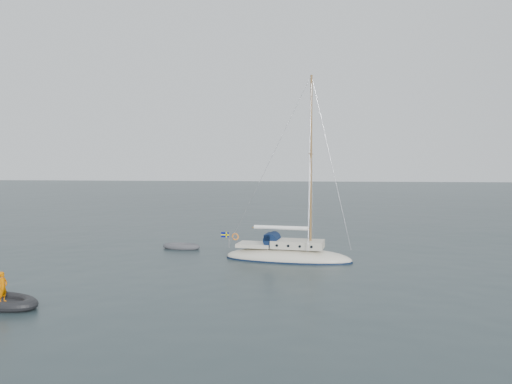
# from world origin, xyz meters

# --- Properties ---
(ground) EXTENTS (300.00, 300.00, 0.00)m
(ground) POSITION_xyz_m (0.00, 0.00, 0.00)
(ground) COLOR black
(ground) RESTS_ON ground
(sailboat) EXTENTS (8.61, 2.58, 12.26)m
(sailboat) POSITION_xyz_m (0.28, -0.43, 0.93)
(sailboat) COLOR beige
(sailboat) RESTS_ON ground
(dinghy) EXTENTS (2.83, 1.28, 0.41)m
(dinghy) POSITION_xyz_m (-7.70, 2.94, 0.18)
(dinghy) COLOR #444449
(dinghy) RESTS_ON ground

